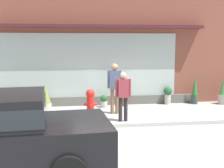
% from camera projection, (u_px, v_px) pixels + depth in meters
% --- Properties ---
extents(ground_plane, '(60.00, 60.00, 0.00)m').
position_uv_depth(ground_plane, '(113.00, 125.00, 8.82)').
color(ground_plane, '#9E9B93').
extents(curb_strip, '(14.00, 0.24, 0.12)m').
position_uv_depth(curb_strip, '(114.00, 125.00, 8.62)').
color(curb_strip, '#B2B2AD').
rests_on(curb_strip, ground_plane).
extents(storefront, '(14.00, 0.81, 5.28)m').
position_uv_depth(storefront, '(102.00, 40.00, 11.59)').
color(storefront, brown).
rests_on(storefront, ground_plane).
extents(fire_hydrant, '(0.43, 0.41, 0.94)m').
position_uv_depth(fire_hydrant, '(90.00, 103.00, 9.78)').
color(fire_hydrant, red).
rests_on(fire_hydrant, ground_plane).
extents(pedestrian_with_handbag, '(0.66, 0.25, 1.77)m').
position_uv_depth(pedestrian_with_handbag, '(115.00, 84.00, 10.12)').
color(pedestrian_with_handbag, brown).
rests_on(pedestrian_with_handbag, ground_plane).
extents(pedestrian_passerby, '(0.51, 0.21, 1.57)m').
position_uv_depth(pedestrian_passerby, '(123.00, 93.00, 9.13)').
color(pedestrian_passerby, '#232328').
rests_on(pedestrian_passerby, ground_plane).
extents(potted_plant_window_left, '(0.28, 0.28, 0.49)m').
position_uv_depth(potted_plant_window_left, '(104.00, 101.00, 11.24)').
color(potted_plant_window_left, '#B7B2A3').
rests_on(potted_plant_window_left, ground_plane).
extents(potted_plant_by_entrance, '(0.49, 0.49, 0.71)m').
position_uv_depth(potted_plant_by_entrance, '(9.00, 99.00, 10.80)').
color(potted_plant_by_entrance, '#4C4C51').
rests_on(potted_plant_by_entrance, ground_plane).
extents(potted_plant_low_front, '(0.29, 0.29, 0.66)m').
position_uv_depth(potted_plant_low_front, '(125.00, 97.00, 11.49)').
color(potted_plant_low_front, '#9E6042').
rests_on(potted_plant_low_front, ground_plane).
extents(potted_plant_near_hydrant, '(0.25, 0.25, 1.13)m').
position_uv_depth(potted_plant_near_hydrant, '(195.00, 91.00, 11.87)').
color(potted_plant_near_hydrant, '#33473D').
rests_on(potted_plant_near_hydrant, ground_plane).
extents(potted_plant_doorstep, '(0.43, 0.43, 0.98)m').
position_uv_depth(potted_plant_doorstep, '(45.00, 98.00, 10.76)').
color(potted_plant_doorstep, '#B7B2A3').
rests_on(potted_plant_doorstep, ground_plane).
extents(potted_plant_window_center, '(0.43, 0.43, 1.17)m').
position_uv_depth(potted_plant_window_center, '(224.00, 91.00, 11.81)').
color(potted_plant_window_center, '#B7B2A3').
rests_on(potted_plant_window_center, ground_plane).
extents(potted_plant_corner_tall, '(0.34, 0.34, 0.71)m').
position_uv_depth(potted_plant_corner_tall, '(168.00, 94.00, 11.80)').
color(potted_plant_corner_tall, '#B7B2A3').
rests_on(potted_plant_corner_tall, ground_plane).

